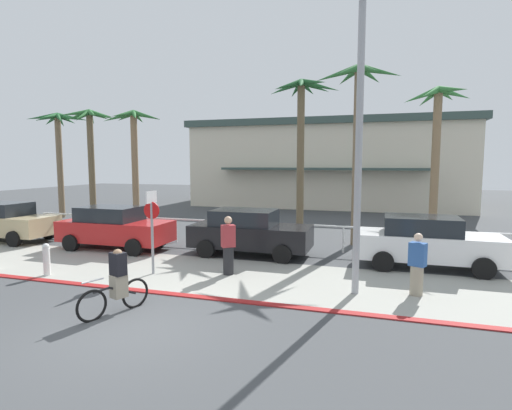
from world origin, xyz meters
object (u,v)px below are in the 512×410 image
object	(u,v)px
bollard_1	(47,259)
palm_tree_3	(302,113)
palm_tree_2	(134,138)
pedestrian_0	(417,267)
palm_tree_5	(437,128)
palm_tree_4	(357,114)
car_tan_0	(5,221)
pedestrian_1	(228,248)
car_black_2	(249,232)
palm_tree_1	(90,135)
car_white_3	(427,242)
palm_tree_0	(58,136)
cyclist_black_0	(117,283)
stop_sign_bike_lane	(152,220)
streetlight_curb	(359,127)
car_red_1	(115,227)

from	to	relation	value
bollard_1	palm_tree_3	world-z (taller)	palm_tree_3
palm_tree_2	pedestrian_0	bearing A→B (deg)	-31.69
palm_tree_3	palm_tree_5	distance (m)	6.13
palm_tree_4	car_tan_0	distance (m)	15.80
palm_tree_3	pedestrian_1	size ratio (longest dim) A/B	4.12
car_tan_0	car_black_2	bearing A→B (deg)	2.84
car_tan_0	palm_tree_1	bearing A→B (deg)	93.96
palm_tree_5	car_tan_0	world-z (taller)	palm_tree_5
car_black_2	car_white_3	world-z (taller)	same
bollard_1	palm_tree_5	bearing A→B (deg)	40.15
bollard_1	car_white_3	distance (m)	11.92
bollard_1	palm_tree_2	size ratio (longest dim) A/B	0.16
palm_tree_0	palm_tree_5	distance (m)	21.45
palm_tree_0	cyclist_black_0	size ratio (longest dim) A/B	3.78
stop_sign_bike_lane	palm_tree_5	distance (m)	13.05
palm_tree_4	car_white_3	distance (m)	6.06
palm_tree_3	palm_tree_5	world-z (taller)	palm_tree_3
palm_tree_1	pedestrian_1	bearing A→B (deg)	-35.48
palm_tree_4	car_tan_0	world-z (taller)	palm_tree_4
streetlight_curb	palm_tree_1	distance (m)	18.12
bollard_1	palm_tree_0	size ratio (longest dim) A/B	0.15
palm_tree_2	palm_tree_4	xyz separation A→B (m)	(12.17, -2.49, 0.61)
pedestrian_0	streetlight_curb	bearing A→B (deg)	-160.40
car_black_2	car_white_3	distance (m)	6.08
bollard_1	car_white_3	bearing A→B (deg)	21.52
car_white_3	palm_tree_1	bearing A→B (deg)	162.01
car_white_3	palm_tree_5	bearing A→B (deg)	81.74
stop_sign_bike_lane	palm_tree_4	world-z (taller)	palm_tree_4
car_black_2	car_white_3	size ratio (longest dim) A/B	1.00
palm_tree_1	streetlight_curb	bearing A→B (deg)	-30.88
stop_sign_bike_lane	car_black_2	xyz separation A→B (m)	(2.02, 3.33, -0.81)
palm_tree_4	palm_tree_1	bearing A→B (deg)	170.48
bollard_1	palm_tree_5	xyz separation A→B (m)	(11.91, 10.04, 4.42)
stop_sign_bike_lane	car_tan_0	world-z (taller)	stop_sign_bike_lane
car_white_3	streetlight_curb	bearing A→B (deg)	-119.92
car_red_1	pedestrian_0	xyz separation A→B (m)	(10.98, -2.56, -0.12)
palm_tree_5	streetlight_curb	bearing A→B (deg)	-107.30
streetlight_curb	palm_tree_4	distance (m)	6.86
car_white_3	car_red_1	bearing A→B (deg)	-177.62
palm_tree_1	car_white_3	bearing A→B (deg)	-17.99
palm_tree_4	cyclist_black_0	xyz separation A→B (m)	(-4.69, -9.48, -4.70)
pedestrian_0	palm_tree_3	bearing A→B (deg)	118.29
palm_tree_2	pedestrian_1	distance (m)	12.72
cyclist_black_0	palm_tree_5	bearing A→B (deg)	56.29
bollard_1	stop_sign_bike_lane	bearing A→B (deg)	20.28
bollard_1	car_black_2	bearing A→B (deg)	41.49
palm_tree_5	pedestrian_0	size ratio (longest dim) A/B	4.14
cyclist_black_0	car_black_2	bearing A→B (deg)	80.29
palm_tree_5	pedestrian_0	bearing A→B (deg)	-98.92
palm_tree_0	cyclist_black_0	distance (m)	19.08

